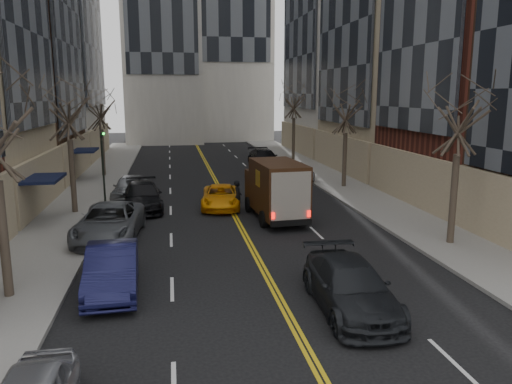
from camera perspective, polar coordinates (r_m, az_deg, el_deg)
sidewalk_left at (r=36.68m, az=-18.40°, el=0.26°), size 4.00×66.00×0.15m
sidewalk_right at (r=38.31m, az=9.26°, el=1.14°), size 4.00×66.00×0.15m
tree_lf_mid at (r=29.15m, az=-20.82°, el=10.32°), size 3.20×3.20×8.91m
tree_lf_far at (r=41.99m, az=-17.43°, el=9.82°), size 3.20×3.20×8.12m
tree_rt_near at (r=23.12m, az=22.40°, el=9.80°), size 3.20×3.20×8.71m
tree_rt_mid at (r=35.79m, az=10.31°, el=10.21°), size 3.20×3.20×8.32m
tree_rt_far at (r=50.15m, az=4.38°, el=11.26°), size 3.20×3.20×9.11m
traffic_signal at (r=31.14m, az=-17.11°, el=3.58°), size 0.29×0.26×4.70m
ups_truck at (r=26.72m, az=2.26°, el=0.23°), size 2.67×5.93×3.18m
observer_sedan at (r=16.12m, az=10.72°, el=-10.56°), size 2.31×5.36×1.54m
taxi at (r=29.62m, az=-4.03°, el=-0.55°), size 2.73×4.98×1.32m
pedestrian at (r=28.23m, az=-2.08°, el=-0.55°), size 0.53×0.73×1.87m
parked_lf_b at (r=17.91m, az=-16.12°, el=-8.48°), size 1.92×4.89×1.58m
parked_lf_c at (r=24.10m, az=-16.42°, el=-3.35°), size 3.13×6.08×1.64m
parked_lf_d at (r=29.83m, az=-12.85°, el=-0.49°), size 2.60×5.54×1.56m
parked_lf_e at (r=32.85m, az=-14.23°, el=0.52°), size 2.35×4.78×1.57m
parked_rt_a at (r=37.50m, az=3.45°, el=1.92°), size 1.67×3.99×1.28m
parked_rt_b at (r=39.16m, az=4.65°, el=2.35°), size 2.58×4.98×1.34m
parked_rt_c at (r=46.07m, az=0.93°, el=3.89°), size 2.57×5.65×1.60m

